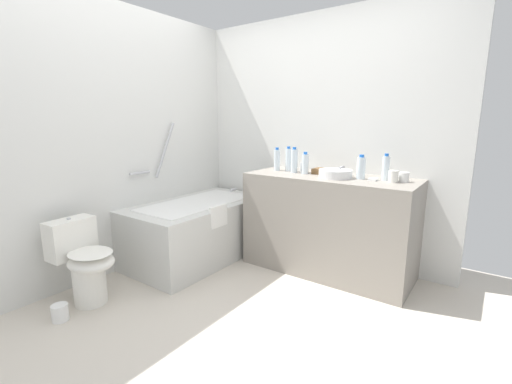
{
  "coord_description": "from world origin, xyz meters",
  "views": [
    {
      "loc": [
        -1.68,
        -1.61,
        1.39
      ],
      "look_at": [
        0.68,
        0.08,
        0.79
      ],
      "focal_mm": 24.32,
      "sensor_mm": 36.0,
      "label": 1
    }
  ],
  "objects": [
    {
      "name": "water_bottle_2",
      "position": [
        1.22,
        0.21,
        1.01
      ],
      "size": [
        0.06,
        0.06,
        0.23
      ],
      "color": "silver",
      "rests_on": "vanity_counter"
    },
    {
      "name": "bathtub",
      "position": [
        0.73,
        0.84,
        0.31
      ],
      "size": [
        1.44,
        0.79,
        1.37
      ],
      "color": "silver",
      "rests_on": "ground_plane"
    },
    {
      "name": "wall_right_mirror",
      "position": [
        1.55,
        0.0,
        1.2
      ],
      "size": [
        0.1,
        2.86,
        2.4
      ],
      "primitive_type": "cube",
      "color": "silver",
      "rests_on": "ground_plane"
    },
    {
      "name": "soap_dish",
      "position": [
        1.19,
        -0.75,
        0.91
      ],
      "size": [
        0.09,
        0.06,
        0.02
      ],
      "primitive_type": "cube",
      "color": "white",
      "rests_on": "vanity_counter"
    },
    {
      "name": "water_bottle_1",
      "position": [
        1.19,
        -0.0,
        1.01
      ],
      "size": [
        0.06,
        0.06,
        0.24
      ],
      "color": "silver",
      "rests_on": "vanity_counter"
    },
    {
      "name": "drinking_glass_2",
      "position": [
        1.2,
        -0.91,
        0.95
      ],
      "size": [
        0.07,
        0.07,
        0.1
      ],
      "primitive_type": "cylinder",
      "color": "white",
      "rests_on": "vanity_counter"
    },
    {
      "name": "sink_basin",
      "position": [
        1.15,
        -0.44,
        0.93
      ],
      "size": [
        0.29,
        0.29,
        0.07
      ],
      "primitive_type": "cylinder",
      "color": "white",
      "rests_on": "vanity_counter"
    },
    {
      "name": "ground_plane",
      "position": [
        0.0,
        0.0,
        0.0
      ],
      "size": [
        4.0,
        4.0,
        0.0
      ],
      "primitive_type": "plane",
      "color": "beige"
    },
    {
      "name": "vanity_counter",
      "position": [
        1.2,
        -0.37,
        0.45
      ],
      "size": [
        0.61,
        1.51,
        0.9
      ],
      "primitive_type": "cube",
      "color": "gray",
      "rests_on": "ground_plane"
    },
    {
      "name": "amenity_basket",
      "position": [
        1.28,
        -0.22,
        0.92
      ],
      "size": [
        0.14,
        0.1,
        0.05
      ],
      "primitive_type": "cube",
      "color": "brown",
      "rests_on": "vanity_counter"
    },
    {
      "name": "wall_back_tiled",
      "position": [
        0.0,
        1.28,
        1.2
      ],
      "size": [
        3.4,
        0.1,
        2.4
      ],
      "primitive_type": "cube",
      "color": "silver",
      "rests_on": "ground_plane"
    },
    {
      "name": "drinking_glass_0",
      "position": [
        1.26,
        -0.98,
        0.94
      ],
      "size": [
        0.08,
        0.08,
        0.08
      ],
      "primitive_type": "cylinder",
      "color": "white",
      "rests_on": "vanity_counter"
    },
    {
      "name": "water_bottle_0",
      "position": [
        1.21,
        -0.64,
        1.0
      ],
      "size": [
        0.07,
        0.07,
        0.21
      ],
      "color": "silver",
      "rests_on": "vanity_counter"
    },
    {
      "name": "sink_faucet",
      "position": [
        1.32,
        -0.44,
        0.94
      ],
      "size": [
        0.12,
        0.15,
        0.09
      ],
      "color": "#AEAEB4",
      "rests_on": "vanity_counter"
    },
    {
      "name": "toilet",
      "position": [
        -0.43,
        0.91,
        0.34
      ],
      "size": [
        0.37,
        0.53,
        0.66
      ],
      "rotation": [
        0.0,
        0.0,
        -1.49
      ],
      "color": "white",
      "rests_on": "ground_plane"
    },
    {
      "name": "water_bottle_5",
      "position": [
        1.24,
        -0.83,
        1.0
      ],
      "size": [
        0.06,
        0.06,
        0.22
      ],
      "color": "silver",
      "rests_on": "vanity_counter"
    },
    {
      "name": "water_bottle_4",
      "position": [
        1.25,
        0.1,
        1.01
      ],
      "size": [
        0.06,
        0.06,
        0.24
      ],
      "color": "silver",
      "rests_on": "vanity_counter"
    },
    {
      "name": "toilet_paper_roll",
      "position": [
        -0.68,
        0.81,
        0.06
      ],
      "size": [
        0.11,
        0.11,
        0.12
      ],
      "primitive_type": "cylinder",
      "color": "white",
      "rests_on": "ground_plane"
    },
    {
      "name": "water_bottle_3",
      "position": [
        1.19,
        -0.12,
        0.99
      ],
      "size": [
        0.06,
        0.06,
        0.2
      ],
      "color": "silver",
      "rests_on": "vanity_counter"
    },
    {
      "name": "drinking_glass_1",
      "position": [
        1.27,
        -0.06,
        0.95
      ],
      "size": [
        0.06,
        0.06,
        0.09
      ],
      "primitive_type": "cylinder",
      "color": "white",
      "rests_on": "vanity_counter"
    }
  ]
}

